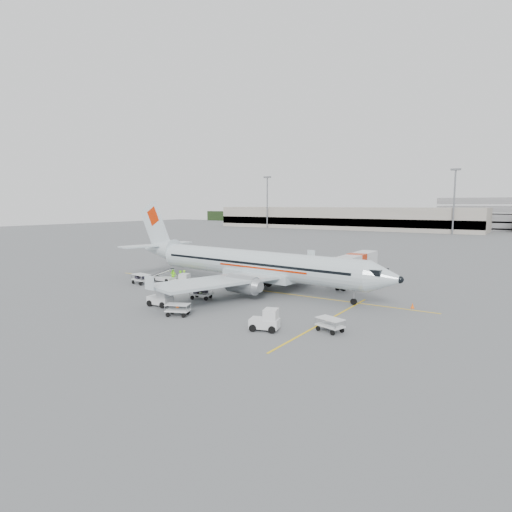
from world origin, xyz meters
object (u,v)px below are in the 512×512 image
at_px(aircraft, 255,246).
at_px(tug_aft, 181,281).
at_px(jet_bridge, 356,269).
at_px(tug_fore, 265,319).
at_px(belt_loader, 163,273).
at_px(tug_mid, 160,297).

distance_m(aircraft, tug_aft, 10.11).
bearing_deg(jet_bridge, tug_fore, -88.26).
height_order(jet_bridge, tug_fore, jet_bridge).
height_order(aircraft, jet_bridge, aircraft).
bearing_deg(aircraft, belt_loader, -164.89).
distance_m(jet_bridge, tug_mid, 25.64).
bearing_deg(aircraft, tug_aft, -146.65).
distance_m(belt_loader, tug_aft, 5.38).
bearing_deg(tug_aft, tug_mid, -77.12).
bearing_deg(tug_mid, aircraft, 70.66).
height_order(tug_fore, tug_aft, tug_fore).
xyz_separation_m(jet_bridge, belt_loader, (-21.92, -12.48, -0.78)).
height_order(tug_mid, tug_aft, tug_mid).
relative_size(tug_mid, tug_aft, 1.05).
height_order(belt_loader, tug_aft, belt_loader).
bearing_deg(aircraft, jet_bridge, 54.31).
bearing_deg(tug_fore, tug_aft, 136.12).
relative_size(aircraft, jet_bridge, 2.58).
height_order(jet_bridge, tug_mid, jet_bridge).
bearing_deg(tug_fore, aircraft, 109.78).
bearing_deg(jet_bridge, tug_mid, -119.18).
bearing_deg(belt_loader, tug_mid, -46.73).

